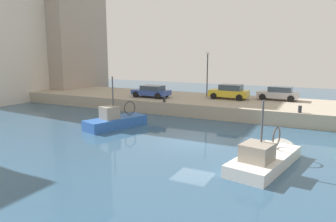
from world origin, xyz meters
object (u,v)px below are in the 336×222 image
Objects in this scene: fishing_boat_white at (267,162)px; fishing_boat_blue at (119,125)px; parked_car_yellow at (229,92)px; quay_streetlamp at (207,66)px; parked_car_silver at (278,93)px; mooring_bollard_mid at (300,109)px; mooring_bollard_north at (164,99)px; parked_car_blue at (151,91)px.

fishing_boat_blue is at bearing 73.60° from fishing_boat_white.
parked_car_yellow is 3.73m from quay_streetlamp.
fishing_boat_blue is at bearing 139.95° from parked_car_silver.
mooring_bollard_north is at bearing 90.00° from mooring_bollard_mid.
fishing_boat_white reaches higher than parked_car_blue.
mooring_bollard_mid is 11.62m from quay_streetlamp.
parked_car_yellow is at bearing 22.84° from fishing_boat_white.
fishing_boat_blue reaches higher than fishing_boat_white.
fishing_boat_blue is 14.34m from mooring_bollard_mid.
mooring_bollard_north is (0.00, 12.00, 0.00)m from mooring_bollard_mid.
parked_car_silver is at bearing -73.45° from parked_car_yellow.
parked_car_yellow is at bearing -71.89° from parked_car_blue.
parked_car_silver is 0.97× the size of parked_car_blue.
mooring_bollard_north is at bearing 157.90° from quay_streetlamp.
parked_car_blue is 7.38× the size of mooring_bollard_north.
parked_car_blue is 0.84× the size of quay_streetlamp.
parked_car_yellow is 7.04m from mooring_bollard_north.
mooring_bollard_mid is 12.00m from mooring_bollard_north.
fishing_boat_white is 11.97× the size of mooring_bollard_north.
mooring_bollard_north is (-2.42, -2.78, -0.39)m from parked_car_blue.
mooring_bollard_north is at bearing 49.01° from fishing_boat_white.
mooring_bollard_mid is (9.68, -0.86, 1.35)m from fishing_boat_white.
parked_car_blue reaches higher than mooring_bollard_north.
fishing_boat_white reaches higher than parked_car_yellow.
mooring_bollard_mid is at bearing -120.20° from quay_streetlamp.
mooring_bollard_north is (-6.33, 9.59, -0.42)m from parked_car_silver.
mooring_bollard_north is at bearing -8.25° from fishing_boat_blue.
mooring_bollard_mid is at bearing -64.53° from fishing_boat_blue.
mooring_bollard_north is (-4.96, 4.98, -0.48)m from parked_car_yellow.
fishing_boat_blue is at bearing 171.75° from mooring_bollard_north.
quay_streetlamp is (5.65, 9.71, 2.98)m from mooring_bollard_mid.
parked_car_blue is (12.10, 13.92, 1.74)m from fishing_boat_white.
fishing_boat_blue reaches higher than parked_car_yellow.
parked_car_blue is at bearing 107.53° from parked_car_silver.
parked_car_blue reaches higher than mooring_bollard_mid.
mooring_bollard_mid is 0.11× the size of quay_streetlamp.
fishing_boat_blue is at bearing -167.56° from parked_car_blue.
parked_car_yellow is at bearing -27.87° from fishing_boat_blue.
mooring_bollard_north is 6.79m from quay_streetlamp.
parked_car_silver reaches higher than parked_car_blue.
parked_car_yellow is 7.12× the size of mooring_bollard_mid.
quay_streetlamp is at bearing 59.80° from mooring_bollard_mid.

